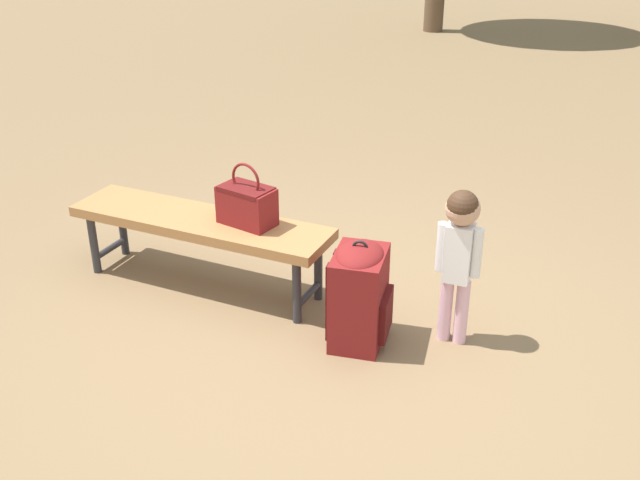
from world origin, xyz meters
TOP-DOWN VIEW (x-y plane):
  - ground_plane at (0.00, 0.00)m, footprint 40.00×40.00m
  - park_bench at (-0.87, 0.14)m, footprint 1.62×0.48m
  - handbag at (-0.57, 0.20)m, footprint 0.34×0.22m
  - child_standing at (0.66, 0.25)m, footprint 0.23×0.18m
  - backpack_large at (0.22, 0.02)m, footprint 0.36×0.40m

SIDE VIEW (x-z plane):
  - ground_plane at x=0.00m, z-range 0.00..0.00m
  - backpack_large at x=0.22m, z-range 0.00..0.59m
  - park_bench at x=-0.87m, z-range 0.17..0.62m
  - handbag at x=-0.57m, z-range 0.39..0.76m
  - child_standing at x=0.66m, z-range 0.14..1.01m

